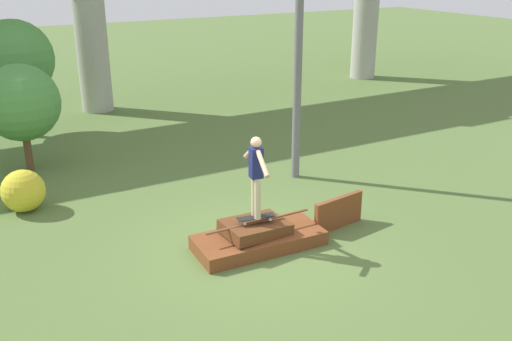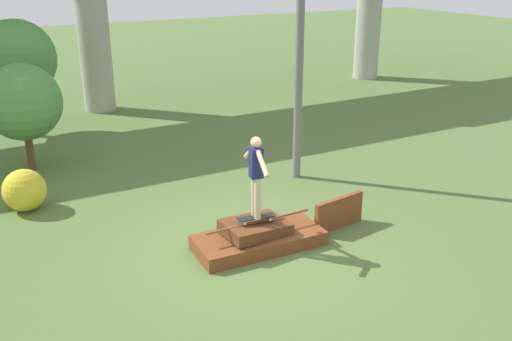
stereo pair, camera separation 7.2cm
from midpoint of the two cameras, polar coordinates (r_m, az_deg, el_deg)
The scene contains 8 objects.
ground_plane at distance 11.04m, azimuth 0.47°, elevation -7.62°, with size 80.00×80.00×0.00m, color #567038.
scrap_pile at distance 10.95m, azimuth 0.38°, elevation -6.66°, with size 2.51×1.18×0.56m.
scrap_plank_loose at distance 11.74m, azimuth 8.46°, elevation -4.22°, with size 1.25×0.28×0.67m.
skateboard at distance 10.73m, azimuth 0.19°, elevation -4.71°, with size 0.75×0.30×0.09m.
skater at distance 10.37m, azimuth 0.20°, elevation -0.12°, with size 0.27×1.18×1.57m.
tree_behind_left at distance 15.48m, azimuth -22.16°, elevation 6.32°, with size 1.94×1.94×2.77m.
tree_mid_back at distance 18.63m, azimuth -22.69°, elevation 10.27°, with size 2.31×2.31×3.53m.
bush_yellow_flowering at distance 13.35m, azimuth -22.01°, elevation -1.83°, with size 0.93×0.93×0.93m.
Camera 2 is at (-4.71, -8.50, 5.24)m, focal length 40.00 mm.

